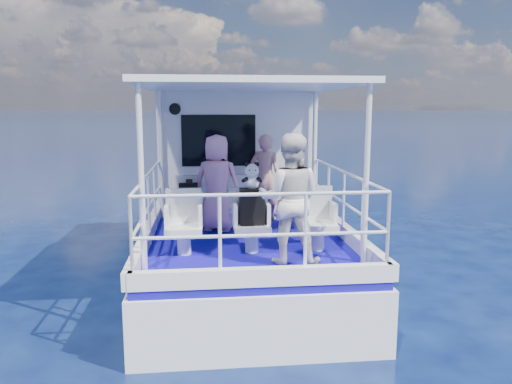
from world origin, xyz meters
TOP-DOWN VIEW (x-y plane):
  - ground at (0.00, 0.00)m, footprint 2000.00×2000.00m
  - hull at (0.00, 1.00)m, footprint 3.00×7.00m
  - deck at (0.00, 1.00)m, footprint 2.90×6.90m
  - cabin at (0.00, 2.30)m, footprint 2.85×2.00m
  - canopy at (0.00, -0.20)m, footprint 3.00×3.20m
  - canopy_posts at (0.00, -0.25)m, footprint 2.77×2.97m
  - railings at (0.00, -0.58)m, footprint 2.84×3.59m
  - seat_port_fwd at (-0.90, 0.20)m, footprint 0.48×0.46m
  - seat_center_fwd at (0.00, 0.20)m, footprint 0.48×0.46m
  - seat_stbd_fwd at (0.90, 0.20)m, footprint 0.48×0.46m
  - seat_port_aft at (-0.90, -1.10)m, footprint 0.48×0.46m
  - seat_center_aft at (0.00, -1.10)m, footprint 0.48×0.46m
  - seat_stbd_aft at (0.90, -1.10)m, footprint 0.48×0.46m
  - passenger_port_fwd at (-0.42, 0.18)m, footprint 0.66×0.56m
  - passenger_stbd_fwd at (0.43, 0.91)m, footprint 0.63×0.53m
  - passenger_stbd_aft at (0.42, -1.62)m, footprint 0.90×0.77m
  - backpack_port at (-0.87, 0.16)m, footprint 0.29×0.16m
  - backpack_center at (0.00, -1.11)m, footprint 0.32×0.18m
  - compact_camera at (-0.85, 0.16)m, footprint 0.11×0.06m
  - panda at (0.00, -1.11)m, footprint 0.22×0.19m

SIDE VIEW (x-z plane):
  - ground at x=0.00m, z-range 0.00..0.00m
  - hull at x=0.00m, z-range -0.80..0.80m
  - deck at x=0.00m, z-range 0.80..0.90m
  - seat_port_fwd at x=-0.90m, z-range 0.90..1.28m
  - seat_center_fwd at x=0.00m, z-range 0.90..1.28m
  - seat_stbd_fwd at x=0.90m, z-range 0.90..1.28m
  - seat_port_aft at x=-0.90m, z-range 0.90..1.28m
  - seat_center_aft at x=0.00m, z-range 0.90..1.28m
  - seat_stbd_aft at x=0.90m, z-range 0.90..1.28m
  - railings at x=0.00m, z-range 0.90..1.90m
  - backpack_port at x=-0.87m, z-range 1.28..1.66m
  - backpack_center at x=0.00m, z-range 1.28..1.76m
  - passenger_stbd_fwd at x=0.43m, z-range 0.90..2.38m
  - passenger_port_fwd at x=-0.42m, z-range 0.90..2.41m
  - compact_camera at x=-0.85m, z-range 1.66..1.72m
  - passenger_stbd_aft at x=0.42m, z-range 0.90..2.51m
  - panda at x=0.00m, z-range 1.76..2.11m
  - cabin at x=0.00m, z-range 0.90..3.10m
  - canopy_posts at x=0.00m, z-range 0.90..3.10m
  - canopy at x=0.00m, z-range 3.10..3.18m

